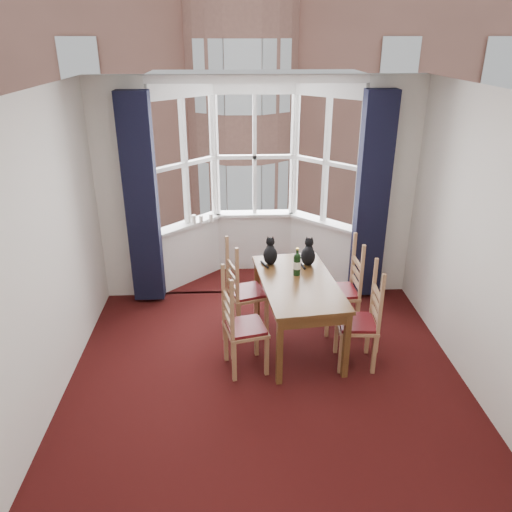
{
  "coord_description": "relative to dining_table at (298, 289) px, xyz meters",
  "views": [
    {
      "loc": [
        -0.3,
        -3.81,
        3.21
      ],
      "look_at": [
        -0.07,
        1.05,
        1.05
      ],
      "focal_mm": 35.0,
      "sensor_mm": 36.0,
      "label": 1
    }
  ],
  "objects": [
    {
      "name": "wall_near",
      "position": [
        -0.38,
        -3.22,
        0.71
      ],
      "size": [
        4.0,
        0.0,
        4.0
      ],
      "primitive_type": "plane",
      "rotation": [
        -1.57,
        0.0,
        0.0
      ],
      "color": "silver",
      "rests_on": "floor"
    },
    {
      "name": "candle_tall",
      "position": [
        -1.23,
        1.63,
        0.24
      ],
      "size": [
        0.06,
        0.06,
        0.11
      ],
      "primitive_type": "cylinder",
      "color": "white",
      "rests_on": "bay_window"
    },
    {
      "name": "wall_right",
      "position": [
        1.62,
        -0.97,
        0.71
      ],
      "size": [
        0.0,
        4.5,
        4.5
      ],
      "primitive_type": "plane",
      "rotation": [
        1.57,
        0.0,
        -1.57
      ],
      "color": "silver",
      "rests_on": "floor"
    },
    {
      "name": "chair_right_far",
      "position": [
        0.62,
        0.3,
        -0.22
      ],
      "size": [
        0.41,
        0.43,
        0.92
      ],
      "color": "#A1764E",
      "rests_on": "floor"
    },
    {
      "name": "tenement_building",
      "position": [
        -0.38,
        13.04,
        0.91
      ],
      "size": [
        18.4,
        7.8,
        15.2
      ],
      "color": "#9F6452",
      "rests_on": "street"
    },
    {
      "name": "floor",
      "position": [
        -0.38,
        -0.97,
        -0.69
      ],
      "size": [
        4.5,
        4.5,
        0.0
      ],
      "primitive_type": "plane",
      "color": "black",
      "rests_on": "ground"
    },
    {
      "name": "bay_window",
      "position": [
        -0.38,
        1.78,
        0.71
      ],
      "size": [
        2.76,
        0.94,
        2.8
      ],
      "color": "white",
      "rests_on": "floor"
    },
    {
      "name": "chair_left_near",
      "position": [
        -0.67,
        -0.46,
        -0.22
      ],
      "size": [
        0.49,
        0.5,
        0.92
      ],
      "color": "#A1764E",
      "rests_on": "floor"
    },
    {
      "name": "cat_left",
      "position": [
        -0.27,
        0.47,
        0.21
      ],
      "size": [
        0.18,
        0.24,
        0.32
      ],
      "color": "black",
      "rests_on": "dining_table"
    },
    {
      "name": "candle_short",
      "position": [
        -1.13,
        1.66,
        0.23
      ],
      "size": [
        0.06,
        0.06,
        0.09
      ],
      "primitive_type": "cylinder",
      "color": "white",
      "rests_on": "bay_window"
    },
    {
      "name": "candle_extra",
      "position": [
        -0.99,
        1.68,
        0.23
      ],
      "size": [
        0.05,
        0.05,
        0.11
      ],
      "primitive_type": "cylinder",
      "color": "white",
      "rests_on": "bay_window"
    },
    {
      "name": "curtain_left",
      "position": [
        -1.8,
        1.1,
        0.66
      ],
      "size": [
        0.38,
        0.22,
        2.6
      ],
      "primitive_type": "cube",
      "color": "black",
      "rests_on": "floor"
    },
    {
      "name": "street",
      "position": [
        -0.38,
        31.28,
        -6.69
      ],
      "size": [
        80.0,
        80.0,
        0.0
      ],
      "primitive_type": "plane",
      "color": "#333335",
      "rests_on": "ground"
    },
    {
      "name": "curtain_right",
      "position": [
        1.04,
        1.1,
        0.66
      ],
      "size": [
        0.38,
        0.22,
        2.6
      ],
      "primitive_type": "cube",
      "color": "black",
      "rests_on": "floor"
    },
    {
      "name": "wall_back_pier_left",
      "position": [
        -2.03,
        1.28,
        0.71
      ],
      "size": [
        0.7,
        0.12,
        2.8
      ],
      "primitive_type": "cube",
      "color": "silver",
      "rests_on": "floor"
    },
    {
      "name": "wall_left",
      "position": [
        -2.38,
        -0.97,
        0.71
      ],
      "size": [
        0.0,
        4.5,
        4.5
      ],
      "primitive_type": "plane",
      "rotation": [
        1.57,
        0.0,
        1.57
      ],
      "color": "silver",
      "rests_on": "floor"
    },
    {
      "name": "dining_table",
      "position": [
        0.0,
        0.0,
        0.0
      ],
      "size": [
        0.94,
        1.54,
        0.78
      ],
      "color": "brown",
      "rests_on": "floor"
    },
    {
      "name": "wine_bottle",
      "position": [
        -0.0,
        0.15,
        0.23
      ],
      "size": [
        0.08,
        0.08,
        0.32
      ],
      "color": "black",
      "rests_on": "dining_table"
    },
    {
      "name": "chair_left_far",
      "position": [
        -0.63,
        0.3,
        -0.22
      ],
      "size": [
        0.51,
        0.52,
        0.92
      ],
      "color": "#A1764E",
      "rests_on": "floor"
    },
    {
      "name": "wall_back_pier_right",
      "position": [
        1.27,
        1.28,
        0.71
      ],
      "size": [
        0.7,
        0.12,
        2.8
      ],
      "primitive_type": "cube",
      "color": "silver",
      "rests_on": "floor"
    },
    {
      "name": "ceiling",
      "position": [
        -0.38,
        -0.97,
        2.11
      ],
      "size": [
        4.5,
        4.5,
        0.0
      ],
      "primitive_type": "plane",
      "rotation": [
        3.14,
        0.0,
        0.0
      ],
      "color": "white",
      "rests_on": "floor"
    },
    {
      "name": "cat_right",
      "position": [
        0.16,
        0.43,
        0.22
      ],
      "size": [
        0.21,
        0.26,
        0.32
      ],
      "color": "black",
      "rests_on": "dining_table"
    },
    {
      "name": "chair_right_near",
      "position": [
        0.66,
        -0.41,
        -0.22
      ],
      "size": [
        0.43,
        0.45,
        0.92
      ],
      "color": "#A1764E",
      "rests_on": "floor"
    }
  ]
}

